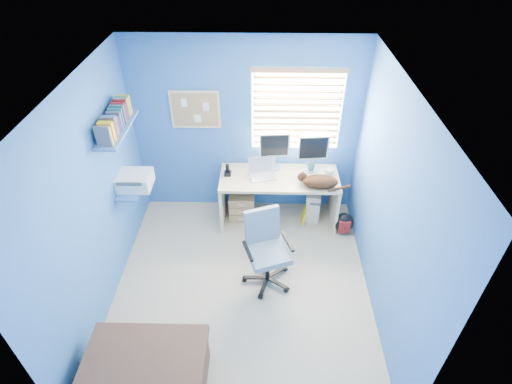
{
  "coord_description": "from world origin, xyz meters",
  "views": [
    {
      "loc": [
        0.23,
        -3.08,
        3.85
      ],
      "look_at": [
        0.15,
        0.65,
        0.95
      ],
      "focal_mm": 28.0,
      "sensor_mm": 36.0,
      "label": 1
    }
  ],
  "objects_px": {
    "desk": "(278,199)",
    "office_chair": "(266,258)",
    "tower_pc": "(313,201)",
    "cat": "(320,182)",
    "laptop": "(262,170)"
  },
  "relations": [
    {
      "from": "laptop",
      "to": "office_chair",
      "type": "relative_size",
      "value": 0.35
    },
    {
      "from": "laptop",
      "to": "tower_pc",
      "type": "height_order",
      "value": "laptop"
    },
    {
      "from": "laptop",
      "to": "tower_pc",
      "type": "bearing_deg",
      "value": -3.62
    },
    {
      "from": "desk",
      "to": "office_chair",
      "type": "bearing_deg",
      "value": -98.66
    },
    {
      "from": "desk",
      "to": "laptop",
      "type": "distance_m",
      "value": 0.53
    },
    {
      "from": "tower_pc",
      "to": "laptop",
      "type": "bearing_deg",
      "value": -163.54
    },
    {
      "from": "laptop",
      "to": "office_chair",
      "type": "distance_m",
      "value": 1.2
    },
    {
      "from": "desk",
      "to": "tower_pc",
      "type": "relative_size",
      "value": 3.53
    },
    {
      "from": "desk",
      "to": "office_chair",
      "type": "distance_m",
      "value": 1.11
    },
    {
      "from": "laptop",
      "to": "tower_pc",
      "type": "distance_m",
      "value": 0.97
    },
    {
      "from": "desk",
      "to": "cat",
      "type": "bearing_deg",
      "value": -21.72
    },
    {
      "from": "cat",
      "to": "laptop",
      "type": "bearing_deg",
      "value": -176.34
    },
    {
      "from": "desk",
      "to": "tower_pc",
      "type": "height_order",
      "value": "desk"
    },
    {
      "from": "tower_pc",
      "to": "office_chair",
      "type": "distance_m",
      "value": 1.4
    },
    {
      "from": "laptop",
      "to": "cat",
      "type": "relative_size",
      "value": 0.72
    }
  ]
}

